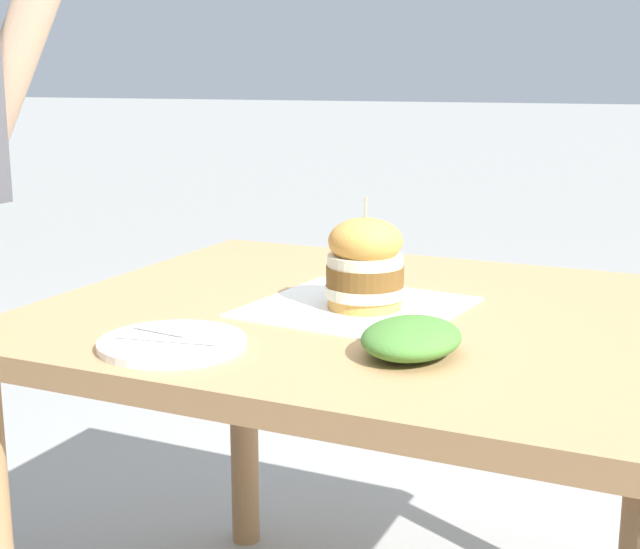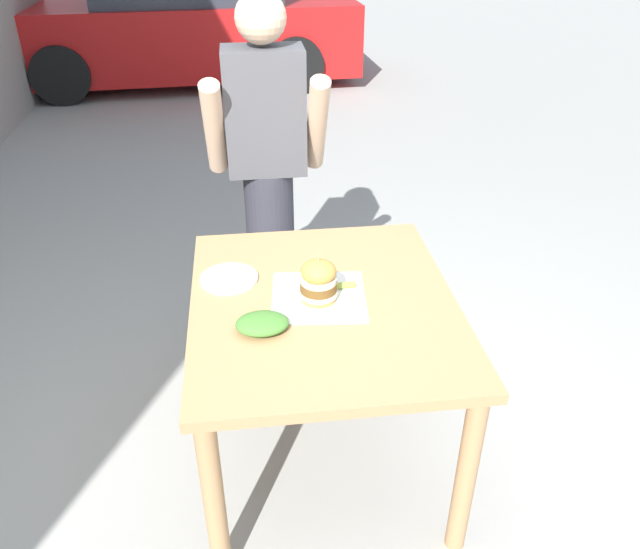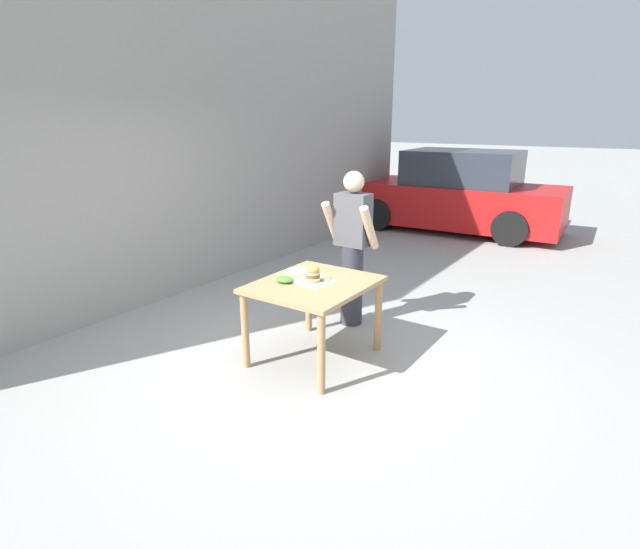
% 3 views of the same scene
% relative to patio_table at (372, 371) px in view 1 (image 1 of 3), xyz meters
% --- Properties ---
extents(patio_table, '(0.96, 1.12, 0.77)m').
position_rel_patio_table_xyz_m(patio_table, '(0.00, 0.00, 0.00)').
color(patio_table, tan).
rests_on(patio_table, ground).
extents(serving_paper, '(0.37, 0.37, 0.00)m').
position_rel_patio_table_xyz_m(serving_paper, '(-0.01, 0.02, 0.12)').
color(serving_paper, white).
rests_on(serving_paper, patio_table).
extents(sandwich, '(0.14, 0.14, 0.19)m').
position_rel_patio_table_xyz_m(sandwich, '(-0.02, 0.01, 0.20)').
color(sandwich, gold).
rests_on(sandwich, serving_paper).
extents(pickle_spear, '(0.10, 0.03, 0.02)m').
position_rel_patio_table_xyz_m(pickle_spear, '(0.08, 0.07, 0.13)').
color(pickle_spear, '#8EA83D').
rests_on(pickle_spear, serving_paper).
extents(side_plate_with_forks, '(0.22, 0.22, 0.02)m').
position_rel_patio_table_xyz_m(side_plate_with_forks, '(-0.34, 0.19, 0.12)').
color(side_plate_with_forks, white).
rests_on(side_plate_with_forks, patio_table).
extents(side_salad, '(0.18, 0.14, 0.05)m').
position_rel_patio_table_xyz_m(side_salad, '(-0.23, -0.15, 0.14)').
color(side_salad, '#477F33').
rests_on(side_salad, patio_table).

